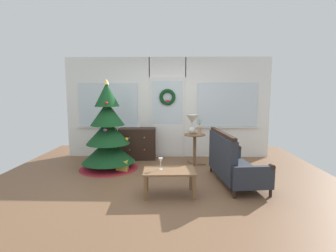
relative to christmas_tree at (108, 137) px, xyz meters
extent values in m
plane|color=brown|center=(1.27, -0.93, -0.71)|extent=(6.76, 6.76, 0.00)
cube|color=white|center=(-0.26, 1.16, 0.56)|extent=(2.15, 0.08, 2.55)
cube|color=white|center=(2.79, 1.16, 0.56)|extent=(2.15, 0.08, 2.55)
cube|color=white|center=(1.27, 1.16, 1.59)|extent=(0.94, 0.08, 0.50)
cube|color=silver|center=(1.27, 1.12, 0.31)|extent=(0.90, 0.05, 2.05)
cube|color=white|center=(1.27, 1.09, -0.26)|extent=(0.78, 0.02, 0.80)
cube|color=silver|center=(1.27, 1.09, 0.69)|extent=(0.78, 0.01, 1.10)
cube|color=silver|center=(-0.26, 1.10, 0.64)|extent=(1.50, 0.01, 1.10)
cube|color=silver|center=(2.79, 1.10, 0.64)|extent=(1.50, 0.01, 1.10)
cube|color=silver|center=(-0.26, 1.09, 0.07)|extent=(1.59, 0.06, 0.03)
cube|color=silver|center=(2.79, 1.09, 0.07)|extent=(1.59, 0.06, 0.03)
torus|color=#123B1B|center=(1.27, 1.06, 0.84)|extent=(0.41, 0.09, 0.41)
cube|color=red|center=(1.27, 1.04, 0.71)|extent=(0.10, 0.02, 0.10)
cylinder|color=#4C331E|center=(0.00, 0.00, -0.61)|extent=(0.10, 0.10, 0.21)
cone|color=maroon|center=(0.00, 0.00, -0.66)|extent=(1.28, 1.28, 0.10)
cone|color=#14421E|center=(0.00, 0.00, -0.31)|extent=(1.15, 1.15, 0.51)
cone|color=#14421E|center=(0.00, 0.00, 0.10)|extent=(0.94, 0.94, 0.51)
cone|color=#14421E|center=(0.00, 0.00, 0.51)|extent=(0.73, 0.73, 0.51)
cone|color=#14421E|center=(0.00, 0.00, 0.91)|extent=(0.53, 0.53, 0.51)
cone|color=#E0BC4C|center=(0.00, 0.00, 1.19)|extent=(0.12, 0.12, 0.12)
sphere|color=red|center=(0.05, -0.23, 0.74)|extent=(0.06, 0.06, 0.06)
sphere|color=gold|center=(0.41, -0.01, -0.05)|extent=(0.07, 0.07, 0.07)
sphere|color=silver|center=(0.12, 0.31, 0.32)|extent=(0.07, 0.07, 0.07)
sphere|color=#264CB2|center=(-0.02, 0.25, 0.53)|extent=(0.07, 0.07, 0.07)
sphere|color=red|center=(0.05, -0.35, 0.20)|extent=(0.05, 0.05, 0.05)
sphere|color=gold|center=(-0.22, 0.30, 0.06)|extent=(0.07, 0.07, 0.07)
sphere|color=silver|center=(-0.03, 0.26, 0.70)|extent=(0.06, 0.06, 0.06)
sphere|color=#264CB2|center=(0.03, -0.34, 0.19)|extent=(0.06, 0.06, 0.06)
cube|color=black|center=(0.52, 0.86, -0.32)|extent=(0.92, 0.48, 0.78)
sphere|color=tan|center=(0.36, 0.62, -0.13)|extent=(0.03, 0.03, 0.03)
sphere|color=tan|center=(0.72, 0.65, -0.13)|extent=(0.03, 0.03, 0.03)
sphere|color=tan|center=(0.36, 0.62, -0.43)|extent=(0.03, 0.03, 0.03)
sphere|color=tan|center=(0.72, 0.65, -0.43)|extent=(0.03, 0.03, 0.03)
cylinder|color=black|center=(2.99, -1.52, -0.64)|extent=(0.05, 0.05, 0.14)
cylinder|color=black|center=(2.83, -0.10, -0.64)|extent=(0.05, 0.05, 0.14)
cylinder|color=black|center=(2.40, -1.59, -0.64)|extent=(0.05, 0.05, 0.14)
cylinder|color=black|center=(2.23, -0.16, -0.64)|extent=(0.05, 0.05, 0.14)
cube|color=#282D38|center=(2.61, -0.84, -0.50)|extent=(0.87, 1.45, 0.14)
cube|color=#282D38|center=(2.32, -0.88, -0.12)|extent=(0.28, 1.38, 0.62)
cube|color=black|center=(2.32, -0.88, 0.22)|extent=(0.23, 1.35, 0.06)
cube|color=#282D38|center=(2.70, -1.57, -0.38)|extent=(0.67, 0.17, 0.38)
cylinder|color=black|center=(2.99, -1.54, -0.21)|extent=(0.10, 0.10, 0.09)
cube|color=#282D38|center=(2.53, -0.12, -0.38)|extent=(0.67, 0.17, 0.38)
cylinder|color=black|center=(2.82, -0.08, -0.21)|extent=(0.10, 0.10, 0.09)
cylinder|color=brown|center=(1.91, 0.32, 0.00)|extent=(0.48, 0.48, 0.02)
cylinder|color=brown|center=(1.91, 0.32, -0.36)|extent=(0.07, 0.07, 0.70)
cube|color=brown|center=(2.07, 0.32, -0.69)|extent=(0.20, 0.05, 0.04)
cube|color=brown|center=(1.83, 0.45, -0.69)|extent=(0.14, 0.20, 0.04)
cube|color=brown|center=(1.83, 0.18, -0.69)|extent=(0.14, 0.20, 0.04)
sphere|color=silver|center=(1.85, 0.36, 0.09)|extent=(0.16, 0.16, 0.16)
cylinder|color=silver|center=(1.85, 0.36, 0.22)|extent=(0.02, 0.02, 0.06)
cone|color=silver|center=(1.85, 0.36, 0.35)|extent=(0.28, 0.28, 0.20)
cylinder|color=tan|center=(2.01, 0.26, 0.09)|extent=(0.09, 0.09, 0.16)
sphere|color=tan|center=(2.01, 0.26, 0.17)|extent=(0.10, 0.10, 0.10)
cylinder|color=#4C7042|center=(1.99, 0.26, 0.27)|extent=(0.07, 0.01, 0.17)
cylinder|color=#4C7042|center=(2.01, 0.26, 0.27)|extent=(0.01, 0.01, 0.18)
cylinder|color=#4C7042|center=(2.03, 0.26, 0.27)|extent=(0.07, 0.01, 0.17)
cube|color=brown|center=(1.37, -1.46, -0.31)|extent=(0.87, 0.57, 0.03)
cube|color=brown|center=(1.00, -1.70, -0.52)|extent=(0.05, 0.05, 0.39)
cube|color=brown|center=(1.76, -1.66, -0.52)|extent=(0.05, 0.05, 0.39)
cube|color=brown|center=(0.97, -1.26, -0.52)|extent=(0.05, 0.05, 0.39)
cube|color=brown|center=(1.73, -1.22, -0.52)|extent=(0.05, 0.05, 0.39)
cylinder|color=silver|center=(1.22, -1.43, -0.29)|extent=(0.06, 0.06, 0.01)
cylinder|color=silver|center=(1.22, -1.43, -0.24)|extent=(0.01, 0.01, 0.10)
cone|color=silver|center=(1.22, -1.43, -0.15)|extent=(0.08, 0.08, 0.09)
cube|color=#D8C64C|center=(0.34, -0.19, -0.59)|extent=(0.23, 0.21, 0.23)
camera|label=1|loc=(1.44, -5.59, 0.97)|focal=28.01mm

